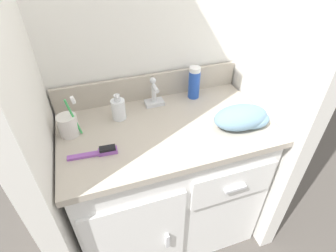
{
  "coord_description": "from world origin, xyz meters",
  "views": [
    {
      "loc": [
        -0.28,
        -0.85,
        1.48
      ],
      "look_at": [
        0.0,
        -0.03,
        0.8
      ],
      "focal_mm": 28.0,
      "sensor_mm": 36.0,
      "label": 1
    }
  ],
  "objects": [
    {
      "name": "wall_back",
      "position": [
        0.0,
        0.31,
        1.1
      ],
      "size": [
        1.09,
        0.08,
        2.2
      ],
      "primitive_type": "cube",
      "color": "silver",
      "rests_on": "ground_plane"
    },
    {
      "name": "hand_towel",
      "position": [
        0.32,
        -0.1,
        0.82
      ],
      "size": [
        0.25,
        0.15,
        0.09
      ],
      "color": "#6B8EA8",
      "rests_on": "vanity"
    },
    {
      "name": "wall_left",
      "position": [
        -0.51,
        0.0,
        1.1
      ],
      "size": [
        0.08,
        0.6,
        2.2
      ],
      "primitive_type": "cube",
      "color": "silver",
      "rests_on": "ground_plane"
    },
    {
      "name": "sink_faucet",
      "position": [
        0.0,
        0.18,
        0.83
      ],
      "size": [
        0.09,
        0.09,
        0.14
      ],
      "color": "silver",
      "rests_on": "vanity"
    },
    {
      "name": "shaving_cream_can",
      "position": [
        0.21,
        0.19,
        0.86
      ],
      "size": [
        0.06,
        0.06,
        0.16
      ],
      "color": "#234CB2",
      "rests_on": "vanity"
    },
    {
      "name": "vanity",
      "position": [
        -0.0,
        -0.0,
        0.41
      ],
      "size": [
        0.91,
        0.54,
        0.78
      ],
      "color": "white",
      "rests_on": "ground_plane"
    },
    {
      "name": "hairbrush",
      "position": [
        -0.29,
        -0.08,
        0.79
      ],
      "size": [
        0.19,
        0.04,
        0.03
      ],
      "rotation": [
        0.0,
        0.0,
        -0.07
      ],
      "color": "purple",
      "rests_on": "vanity"
    },
    {
      "name": "toothbrush_cup",
      "position": [
        -0.39,
        0.08,
        0.82
      ],
      "size": [
        0.09,
        0.08,
        0.18
      ],
      "color": "silver",
      "rests_on": "vanity"
    },
    {
      "name": "backsplash",
      "position": [
        0.0,
        0.25,
        0.84
      ],
      "size": [
        0.91,
        0.02,
        0.12
      ],
      "color": "#B2A899",
      "rests_on": "vanity"
    },
    {
      "name": "soap_dispenser",
      "position": [
        -0.18,
        0.12,
        0.83
      ],
      "size": [
        0.06,
        0.06,
        0.13
      ],
      "color": "white",
      "rests_on": "vanity"
    },
    {
      "name": "ground_plane",
      "position": [
        0.0,
        0.0,
        0.0
      ],
      "size": [
        6.0,
        6.0,
        0.0
      ],
      "primitive_type": "plane",
      "color": "#4C4742"
    },
    {
      "name": "wall_right",
      "position": [
        0.51,
        0.0,
        1.1
      ],
      "size": [
        0.08,
        0.6,
        2.2
      ],
      "primitive_type": "cube",
      "color": "silver",
      "rests_on": "ground_plane"
    }
  ]
}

